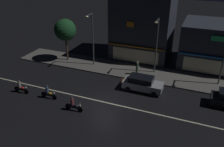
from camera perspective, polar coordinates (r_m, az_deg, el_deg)
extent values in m
plane|color=black|center=(23.77, -1.73, -7.08)|extent=(140.00, 140.00, 0.00)
cube|color=beige|center=(23.77, -1.73, -7.07)|extent=(30.23, 0.16, 0.01)
cube|color=#5B5954|center=(30.16, 4.30, 0.74)|extent=(31.82, 4.46, 0.14)
cube|color=#2D333D|center=(33.41, 23.62, 6.42)|extent=(8.07, 7.12, 5.82)
cube|color=#268CF2|center=(30.04, 23.42, 3.70)|extent=(7.67, 0.24, 0.12)
cube|color=#33E572|center=(29.40, 25.00, 7.67)|extent=(1.91, 0.08, 0.60)
cube|color=beige|center=(30.58, 22.99, 1.50)|extent=(6.46, 0.06, 1.80)
cube|color=#2D333D|center=(33.81, 7.66, 11.39)|extent=(7.96, 6.87, 8.91)
cube|color=orange|center=(31.09, 5.72, 6.55)|extent=(7.56, 0.24, 0.12)
cube|color=orange|center=(30.52, 4.49, 11.91)|extent=(0.97, 0.08, 0.70)
cube|color=beige|center=(31.61, 5.64, 4.37)|extent=(6.37, 0.06, 1.80)
cylinder|color=#47494C|center=(30.56, -4.69, 8.24)|extent=(0.16, 0.16, 6.94)
cube|color=#47494C|center=(29.07, -5.57, 14.15)|extent=(0.10, 1.40, 0.10)
ellipsoid|color=#F9E099|center=(28.49, -6.23, 13.70)|extent=(0.44, 0.32, 0.20)
cylinder|color=#47494C|center=(28.78, 10.84, 6.56)|extent=(0.16, 0.16, 6.83)
cube|color=#47494C|center=(27.18, 11.11, 12.67)|extent=(0.10, 1.40, 0.10)
ellipsoid|color=#F9E099|center=(26.53, 10.77, 12.19)|extent=(0.44, 0.32, 0.20)
cylinder|color=#47494C|center=(28.24, 25.69, 3.11)|extent=(0.16, 0.16, 6.06)
cylinder|color=#4C664C|center=(28.77, 6.18, 1.24)|extent=(0.34, 0.34, 1.60)
sphere|color=tan|center=(28.39, 6.27, 2.90)|extent=(0.22, 0.22, 0.22)
cylinder|color=#473323|center=(33.24, -11.00, 5.89)|extent=(0.24, 0.24, 3.14)
sphere|color=#194723|center=(32.40, -11.42, 10.44)|extent=(2.96, 2.96, 2.96)
cube|color=#9EA0A5|center=(25.65, 7.58, -2.80)|extent=(4.30, 1.78, 0.76)
cube|color=black|center=(25.37, 7.20, -1.37)|extent=(2.58, 1.57, 0.60)
cube|color=#F9F2CC|center=(25.78, 12.47, -2.82)|extent=(0.08, 0.20, 0.12)
cube|color=#F9F2CC|center=(24.73, 11.94, -4.10)|extent=(0.08, 0.20, 0.12)
cylinder|color=black|center=(26.35, 11.02, -3.18)|extent=(0.62, 0.20, 0.62)
cylinder|color=black|center=(24.83, 10.14, -5.08)|extent=(0.62, 0.20, 0.62)
cylinder|color=black|center=(26.91, 5.12, -2.10)|extent=(0.62, 0.20, 0.62)
cylinder|color=black|center=(25.42, 3.91, -3.88)|extent=(0.62, 0.20, 0.62)
cylinder|color=black|center=(26.28, 24.46, -5.38)|extent=(0.62, 0.20, 0.62)
cylinder|color=black|center=(24.75, 24.46, -7.42)|extent=(0.62, 0.20, 0.62)
cylinder|color=black|center=(22.44, -7.85, -8.69)|extent=(0.60, 0.08, 0.60)
cylinder|color=black|center=(23.03, -10.70, -7.92)|extent=(0.60, 0.10, 0.60)
cube|color=black|center=(22.67, -9.32, -8.10)|extent=(1.30, 0.14, 0.20)
ellipsoid|color=black|center=(22.46, -8.91, -7.75)|extent=(0.44, 0.26, 0.24)
cube|color=black|center=(22.68, -9.78, -7.67)|extent=(0.56, 0.22, 0.10)
cylinder|color=slate|center=(22.15, -8.06, -7.50)|extent=(0.03, 0.60, 0.03)
sphere|color=white|center=(22.17, -7.84, -7.77)|extent=(0.14, 0.14, 0.14)
cylinder|color=brown|center=(22.44, -9.75, -6.85)|extent=(0.32, 0.32, 0.70)
sphere|color=#333338|center=(22.19, -9.84, -5.86)|extent=(0.22, 0.22, 0.22)
cylinder|color=black|center=(26.66, -20.27, -4.11)|extent=(0.60, 0.08, 0.60)
cylinder|color=black|center=(27.49, -22.31, -3.53)|extent=(0.60, 0.10, 0.60)
cube|color=black|center=(27.03, -21.35, -3.63)|extent=(1.30, 0.14, 0.20)
ellipsoid|color=red|center=(26.80, -21.10, -3.31)|extent=(0.44, 0.26, 0.24)
cube|color=black|center=(27.09, -21.71, -3.27)|extent=(0.56, 0.22, 0.10)
cylinder|color=slate|center=(26.44, -20.54, -3.06)|extent=(0.03, 0.60, 0.03)
sphere|color=white|center=(26.43, -20.36, -3.29)|extent=(0.14, 0.14, 0.14)
cylinder|color=gray|center=(26.87, -21.77, -2.55)|extent=(0.32, 0.32, 0.70)
sphere|color=#333338|center=(26.66, -21.94, -1.68)|extent=(0.22, 0.22, 0.22)
cylinder|color=black|center=(24.79, -13.97, -5.59)|extent=(0.60, 0.08, 0.60)
cylinder|color=black|center=(25.50, -16.36, -4.94)|extent=(0.60, 0.10, 0.60)
cube|color=black|center=(25.09, -15.21, -5.06)|extent=(1.30, 0.14, 0.20)
ellipsoid|color=gold|center=(24.87, -14.90, -4.73)|extent=(0.44, 0.26, 0.24)
cube|color=black|center=(25.12, -15.62, -4.67)|extent=(0.56, 0.22, 0.10)
cylinder|color=slate|center=(24.53, -14.20, -4.47)|extent=(0.03, 0.60, 0.03)
sphere|color=white|center=(24.53, -14.00, -4.72)|extent=(0.14, 0.14, 0.14)
cylinder|color=#334766|center=(24.90, -15.64, -3.91)|extent=(0.32, 0.32, 0.70)
sphere|color=#333338|center=(24.67, -15.76, -2.99)|extent=(0.22, 0.22, 0.22)
cone|color=orange|center=(27.37, 2.56, -1.56)|extent=(0.36, 0.36, 0.55)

